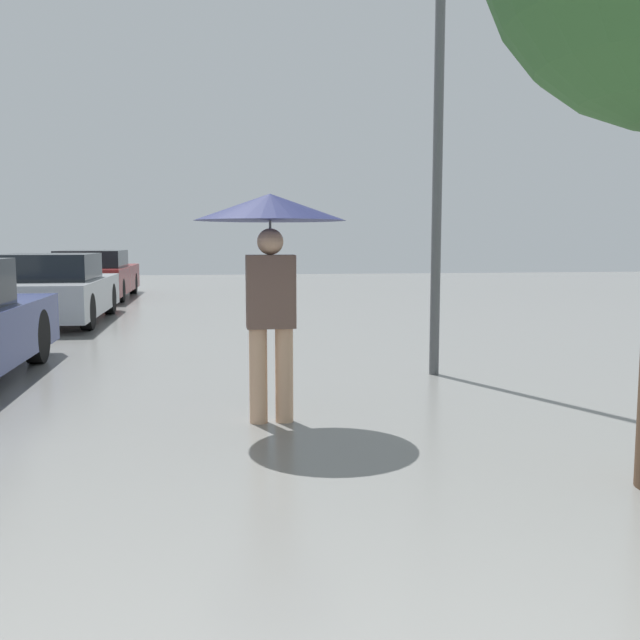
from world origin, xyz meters
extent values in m
cylinder|color=tan|center=(-0.03, 5.04, 0.38)|extent=(0.14, 0.14, 0.77)
cylinder|color=tan|center=(0.18, 5.04, 0.38)|extent=(0.14, 0.14, 0.77)
cube|color=brown|center=(0.08, 5.04, 1.06)|extent=(0.38, 0.22, 0.58)
sphere|color=tan|center=(0.08, 5.04, 1.45)|extent=(0.21, 0.21, 0.21)
cylinder|color=#515456|center=(0.08, 5.04, 1.31)|extent=(0.02, 0.02, 0.61)
cone|color=#191E4C|center=(0.08, 5.04, 1.72)|extent=(1.19, 1.19, 0.21)
cylinder|color=black|center=(-2.46, 8.24, 0.32)|extent=(0.18, 0.64, 0.64)
cube|color=#9EA3A8|center=(-3.19, 12.70, 0.47)|extent=(1.77, 4.18, 0.61)
cube|color=black|center=(-3.19, 12.49, 1.00)|extent=(1.51, 1.88, 0.45)
cylinder|color=black|center=(-3.99, 13.99, 0.30)|extent=(0.18, 0.61, 0.61)
cylinder|color=black|center=(-2.40, 13.99, 0.30)|extent=(0.18, 0.61, 0.61)
cylinder|color=black|center=(-2.40, 11.40, 0.30)|extent=(0.18, 0.61, 0.61)
cube|color=maroon|center=(-3.33, 18.13, 0.47)|extent=(1.79, 4.56, 0.64)
cube|color=black|center=(-3.33, 17.90, 1.00)|extent=(1.52, 2.05, 0.41)
cylinder|color=black|center=(-4.14, 19.54, 0.28)|extent=(0.18, 0.56, 0.56)
cylinder|color=black|center=(-2.53, 19.54, 0.28)|extent=(0.18, 0.56, 0.56)
cylinder|color=black|center=(-4.14, 16.71, 0.28)|extent=(0.18, 0.56, 0.56)
cylinder|color=black|center=(-2.53, 16.71, 0.28)|extent=(0.18, 0.56, 0.56)
cylinder|color=#515456|center=(2.01, 6.84, 2.33)|extent=(0.11, 0.11, 4.65)
camera|label=1|loc=(-0.38, -0.58, 1.46)|focal=40.00mm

